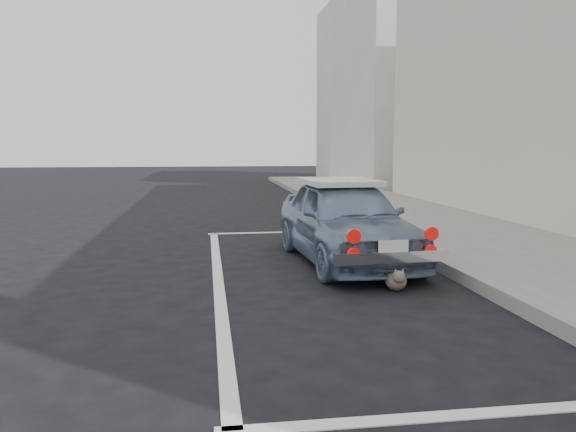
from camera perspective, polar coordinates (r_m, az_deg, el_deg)
name	(u,v)px	position (r m, az deg, el deg)	size (l,w,h in m)	color
ground	(367,384)	(3.87, 7.99, -16.54)	(80.00, 80.00, 0.00)	black
building_far	(380,88)	(24.65, 9.35, 12.75)	(3.50, 10.00, 8.00)	beige
pline_rear	(474,414)	(3.62, 18.40, -18.54)	(3.00, 0.12, 0.01)	silver
pline_front	(292,232)	(10.13, 0.40, -1.64)	(3.00, 0.12, 0.01)	silver
pline_side	(218,280)	(6.58, -7.10, -6.50)	(0.12, 7.00, 0.01)	silver
retro_coupe	(345,220)	(7.51, 5.86, -0.41)	(1.54, 3.38, 1.12)	slate
cat	(396,279)	(6.19, 10.93, -6.30)	(0.27, 0.51, 0.28)	#61574A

